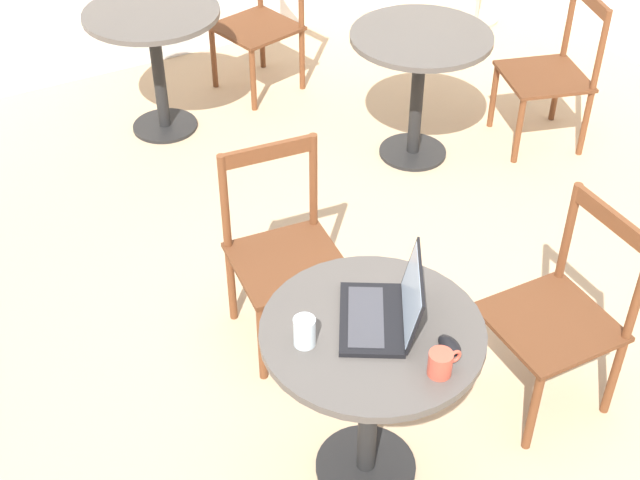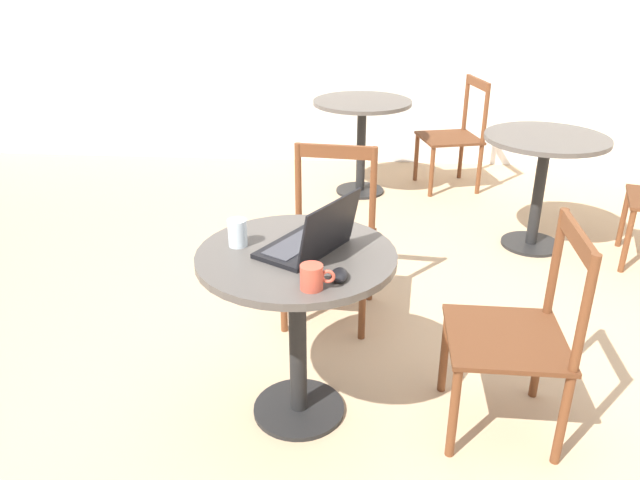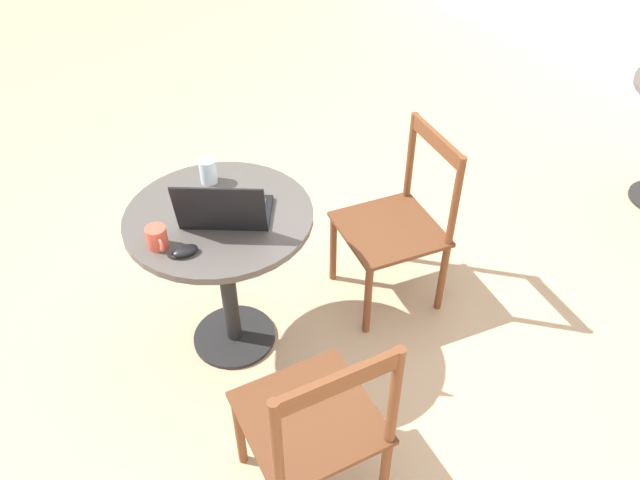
{
  "view_description": "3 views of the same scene",
  "coord_description": "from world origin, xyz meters",
  "px_view_note": "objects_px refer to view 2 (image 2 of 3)",
  "views": [
    {
      "loc": [
        -1.31,
        -2.19,
        2.86
      ],
      "look_at": [
        -0.02,
        0.2,
        0.68
      ],
      "focal_mm": 50.0,
      "sensor_mm": 36.0,
      "label": 1
    },
    {
      "loc": [
        0.11,
        -2.5,
        1.78
      ],
      "look_at": [
        -0.09,
        0.14,
        0.57
      ],
      "focal_mm": 35.0,
      "sensor_mm": 36.0,
      "label": 2
    },
    {
      "loc": [
        1.81,
        -0.96,
        2.29
      ],
      "look_at": [
        0.01,
        0.0,
        0.57
      ],
      "focal_mm": 35.0,
      "sensor_mm": 36.0,
      "label": 3
    }
  ],
  "objects_px": {
    "mouse": "(339,275)",
    "mug": "(312,277)",
    "cafe_table_far": "(362,121)",
    "laptop": "(310,240)",
    "cafe_table_mid": "(543,161)",
    "chair_near_back": "(331,237)",
    "chair_far_right": "(455,136)",
    "drinking_glass": "(238,233)",
    "chair_near_right": "(519,335)",
    "cafe_table_near": "(297,290)"
  },
  "relations": [
    {
      "from": "cafe_table_far",
      "to": "laptop",
      "type": "xyz_separation_m",
      "value": [
        -0.16,
        -2.73,
        0.21
      ]
    },
    {
      "from": "cafe_table_mid",
      "to": "chair_far_right",
      "type": "xyz_separation_m",
      "value": [
        -0.41,
        1.15,
        -0.15
      ]
    },
    {
      "from": "cafe_table_mid",
      "to": "drinking_glass",
      "type": "bearing_deg",
      "value": -132.83
    },
    {
      "from": "cafe_table_near",
      "to": "mug",
      "type": "height_order",
      "value": "mug"
    },
    {
      "from": "cafe_table_mid",
      "to": "drinking_glass",
      "type": "relative_size",
      "value": 7.17
    },
    {
      "from": "chair_near_right",
      "to": "laptop",
      "type": "xyz_separation_m",
      "value": [
        -0.81,
        0.03,
        0.36
      ]
    },
    {
      "from": "chair_near_back",
      "to": "drinking_glass",
      "type": "relative_size",
      "value": 8.31
    },
    {
      "from": "chair_near_back",
      "to": "laptop",
      "type": "relative_size",
      "value": 2.05
    },
    {
      "from": "cafe_table_far",
      "to": "mouse",
      "type": "height_order",
      "value": "mouse"
    },
    {
      "from": "mug",
      "to": "chair_far_right",
      "type": "bearing_deg",
      "value": 74.55
    },
    {
      "from": "laptop",
      "to": "drinking_glass",
      "type": "xyz_separation_m",
      "value": [
        -0.29,
        0.04,
        0.01
      ]
    },
    {
      "from": "cafe_table_mid",
      "to": "mug",
      "type": "bearing_deg",
      "value": -122.12
    },
    {
      "from": "mug",
      "to": "cafe_table_far",
      "type": "bearing_deg",
      "value": 87.62
    },
    {
      "from": "cafe_table_mid",
      "to": "mug",
      "type": "xyz_separation_m",
      "value": [
        -1.29,
        -2.06,
        0.2
      ]
    },
    {
      "from": "cafe_table_far",
      "to": "laptop",
      "type": "height_order",
      "value": "laptop"
    },
    {
      "from": "cafe_table_near",
      "to": "mouse",
      "type": "distance_m",
      "value": 0.32
    },
    {
      "from": "cafe_table_mid",
      "to": "chair_near_back",
      "type": "xyz_separation_m",
      "value": [
        -1.3,
        -0.94,
        -0.15
      ]
    },
    {
      "from": "mouse",
      "to": "chair_near_right",
      "type": "bearing_deg",
      "value": 14.62
    },
    {
      "from": "chair_far_right",
      "to": "mug",
      "type": "bearing_deg",
      "value": -105.45
    },
    {
      "from": "cafe_table_near",
      "to": "laptop",
      "type": "distance_m",
      "value": 0.21
    },
    {
      "from": "cafe_table_far",
      "to": "mug",
      "type": "distance_m",
      "value": 3.03
    },
    {
      "from": "mug",
      "to": "drinking_glass",
      "type": "xyz_separation_m",
      "value": [
        -0.32,
        0.32,
        0.01
      ]
    },
    {
      "from": "chair_near_back",
      "to": "cafe_table_far",
      "type": "bearing_deg",
      "value": 86.1
    },
    {
      "from": "laptop",
      "to": "chair_far_right",
      "type": "bearing_deg",
      "value": 72.55
    },
    {
      "from": "chair_near_right",
      "to": "laptop",
      "type": "height_order",
      "value": "laptop"
    },
    {
      "from": "chair_far_right",
      "to": "laptop",
      "type": "distance_m",
      "value": 3.08
    },
    {
      "from": "chair_near_right",
      "to": "chair_near_back",
      "type": "relative_size",
      "value": 1.0
    },
    {
      "from": "mouse",
      "to": "drinking_glass",
      "type": "distance_m",
      "value": 0.48
    },
    {
      "from": "cafe_table_far",
      "to": "laptop",
      "type": "bearing_deg",
      "value": -93.3
    },
    {
      "from": "laptop",
      "to": "mug",
      "type": "xyz_separation_m",
      "value": [
        0.03,
        -0.29,
        -0.0
      ]
    },
    {
      "from": "cafe_table_near",
      "to": "chair_near_right",
      "type": "bearing_deg",
      "value": -1.14
    },
    {
      "from": "cafe_table_mid",
      "to": "mouse",
      "type": "distance_m",
      "value": 2.33
    },
    {
      "from": "chair_near_back",
      "to": "chair_near_right",
      "type": "bearing_deg",
      "value": -47.69
    },
    {
      "from": "cafe_table_mid",
      "to": "laptop",
      "type": "bearing_deg",
      "value": -126.77
    },
    {
      "from": "cafe_table_mid",
      "to": "chair_near_back",
      "type": "relative_size",
      "value": 0.86
    },
    {
      "from": "chair_near_right",
      "to": "mouse",
      "type": "bearing_deg",
      "value": -165.38
    },
    {
      "from": "chair_near_right",
      "to": "drinking_glass",
      "type": "height_order",
      "value": "chair_near_right"
    },
    {
      "from": "cafe_table_mid",
      "to": "mouse",
      "type": "relative_size",
      "value": 7.68
    },
    {
      "from": "mouse",
      "to": "drinking_glass",
      "type": "relative_size",
      "value": 0.93
    },
    {
      "from": "cafe_table_mid",
      "to": "chair_near_back",
      "type": "height_order",
      "value": "chair_near_back"
    },
    {
      "from": "cafe_table_near",
      "to": "mouse",
      "type": "height_order",
      "value": "mouse"
    },
    {
      "from": "chair_near_back",
      "to": "mug",
      "type": "height_order",
      "value": "chair_near_back"
    },
    {
      "from": "chair_far_right",
      "to": "laptop",
      "type": "bearing_deg",
      "value": -107.45
    },
    {
      "from": "chair_near_right",
      "to": "chair_far_right",
      "type": "height_order",
      "value": "same"
    },
    {
      "from": "chair_near_right",
      "to": "laptop",
      "type": "relative_size",
      "value": 2.05
    },
    {
      "from": "cafe_table_far",
      "to": "mouse",
      "type": "bearing_deg",
      "value": -90.73
    },
    {
      "from": "cafe_table_near",
      "to": "cafe_table_mid",
      "type": "xyz_separation_m",
      "value": [
        1.38,
        1.78,
        0.0
      ]
    },
    {
      "from": "cafe_table_near",
      "to": "drinking_glass",
      "type": "bearing_deg",
      "value": 168.19
    },
    {
      "from": "mouse",
      "to": "mug",
      "type": "height_order",
      "value": "mug"
    },
    {
      "from": "chair_near_right",
      "to": "laptop",
      "type": "bearing_deg",
      "value": 177.84
    }
  ]
}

